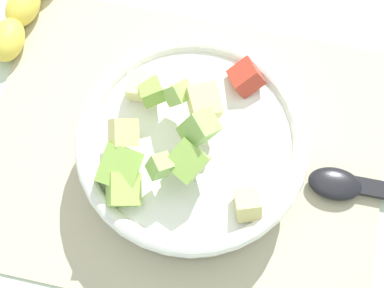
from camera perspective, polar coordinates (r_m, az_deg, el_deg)
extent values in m
plane|color=silver|center=(0.62, -0.91, -0.77)|extent=(2.40, 2.40, 0.00)
cube|color=#BCB299|center=(0.62, -0.91, -0.67)|extent=(0.43, 0.33, 0.01)
cylinder|color=white|center=(0.58, 0.00, -0.60)|extent=(0.21, 0.21, 0.06)
torus|color=white|center=(0.56, 0.00, 0.42)|extent=(0.23, 0.23, 0.02)
cube|color=#93C160|center=(0.51, 0.72, 1.56)|extent=(0.04, 0.04, 0.04)
cube|color=#9EC656|center=(0.53, -6.89, -4.61)|extent=(0.04, 0.04, 0.04)
cube|color=#8CB74C|center=(0.54, -7.30, -2.26)|extent=(0.05, 0.05, 0.04)
cube|color=#E5D684|center=(0.53, 1.21, 4.22)|extent=(0.04, 0.04, 0.03)
cube|color=#A3CC6B|center=(0.54, -1.38, 5.13)|extent=(0.03, 0.03, 0.03)
cube|color=#8CB74C|center=(0.51, -0.47, -1.69)|extent=(0.04, 0.05, 0.03)
cube|color=beige|center=(0.56, -5.11, 5.78)|extent=(0.03, 0.03, 0.02)
cube|color=#BC3828|center=(0.58, 5.44, 6.68)|extent=(0.04, 0.04, 0.04)
cube|color=#93C160|center=(0.51, -3.26, -2.22)|extent=(0.03, 0.03, 0.03)
cube|color=#E5D684|center=(0.53, -6.90, 1.10)|extent=(0.04, 0.04, 0.04)
cube|color=#E5D684|center=(0.53, 5.60, -6.05)|extent=(0.03, 0.04, 0.03)
cube|color=#8CB74C|center=(0.55, -4.06, 5.23)|extent=(0.03, 0.03, 0.03)
ellipsoid|color=black|center=(0.61, 14.11, -3.90)|extent=(0.06, 0.04, 0.01)
ellipsoid|color=yellow|center=(0.71, -16.57, 13.07)|extent=(0.04, 0.06, 0.04)
ellipsoid|color=yellow|center=(0.69, -17.95, 9.91)|extent=(0.04, 0.06, 0.04)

